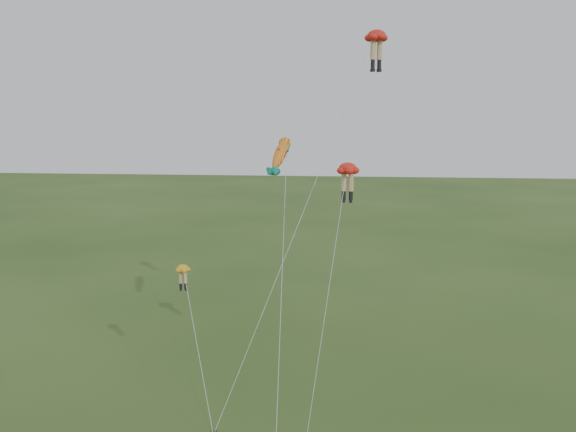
# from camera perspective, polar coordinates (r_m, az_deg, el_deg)

# --- Properties ---
(legs_kite_red_high) EXTENTS (10.17, 9.40, 23.56)m
(legs_kite_red_high) POSITION_cam_1_polar(r_m,az_deg,el_deg) (42.10, 7.68, 14.89)
(legs_kite_red_high) COLOR red
(legs_kite_red_high) RESTS_ON ground
(legs_kite_red_mid) EXTENTS (2.89, 5.46, 15.59)m
(legs_kite_red_mid) POSITION_cam_1_polar(r_m,az_deg,el_deg) (36.86, 5.25, 3.53)
(legs_kite_red_mid) COLOR red
(legs_kite_red_mid) RESTS_ON ground
(legs_kite_yellow) EXTENTS (4.58, 8.86, 8.59)m
(legs_kite_yellow) POSITION_cam_1_polar(r_m,az_deg,el_deg) (42.37, -9.25, -5.31)
(legs_kite_yellow) COLOR gold
(legs_kite_yellow) RESTS_ON ground
(fish_kite) EXTENTS (2.00, 13.89, 16.99)m
(fish_kite) POSITION_cam_1_polar(r_m,az_deg,el_deg) (44.00, -0.65, 5.50)
(fish_kite) COLOR yellow
(fish_kite) RESTS_ON ground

